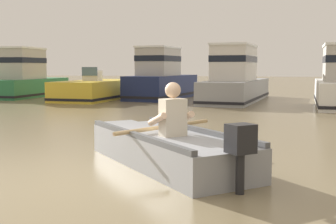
# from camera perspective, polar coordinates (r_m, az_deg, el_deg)

# --- Properties ---
(ground_plane) EXTENTS (120.00, 120.00, 0.00)m
(ground_plane) POSITION_cam_1_polar(r_m,az_deg,el_deg) (5.60, -12.78, -8.73)
(ground_plane) COLOR #7A6B4C
(rowboat_with_person) EXTENTS (2.99, 3.14, 1.19)m
(rowboat_with_person) POSITION_cam_1_polar(r_m,az_deg,el_deg) (6.34, -0.35, -4.54)
(rowboat_with_person) COLOR gray
(rowboat_with_person) RESTS_ON ground
(moored_boat_green) EXTENTS (1.98, 5.15, 2.29)m
(moored_boat_green) POSITION_cam_1_polar(r_m,az_deg,el_deg) (21.64, -18.13, 4.10)
(moored_boat_green) COLOR #287042
(moored_boat_green) RESTS_ON ground
(moored_boat_yellow) EXTENTS (2.27, 5.05, 1.39)m
(moored_boat_yellow) POSITION_cam_1_polar(r_m,az_deg,el_deg) (19.25, -9.27, 2.80)
(moored_boat_yellow) COLOR gold
(moored_boat_yellow) RESTS_ON ground
(moored_boat_navy) EXTENTS (2.42, 4.91, 2.27)m
(moored_boat_navy) POSITION_cam_1_polar(r_m,az_deg,el_deg) (19.44, -0.89, 4.25)
(moored_boat_navy) COLOR #19234C
(moored_boat_navy) RESTS_ON ground
(moored_boat_grey) EXTENTS (2.49, 6.68, 2.29)m
(moored_boat_grey) POSITION_cam_1_polar(r_m,az_deg,el_deg) (18.14, 8.80, 4.04)
(moored_boat_grey) COLOR gray
(moored_boat_grey) RESTS_ON ground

